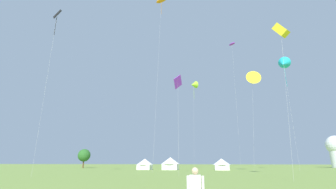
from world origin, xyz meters
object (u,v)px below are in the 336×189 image
object	(u,v)px
kite_purple_parafoil	(232,45)
festival_tent_right	(170,163)
kite_black_diamond	(57,16)
kite_lime_delta	(194,85)
kite_yellow_delta	(252,80)
kite_orange_parafoil	(161,1)
kite_purple_diamond	(178,82)
tree_distant_right	(84,155)
kite_cyan_delta	(284,64)
kite_yellow_box	(281,31)
festival_tent_center	(145,164)
festival_tent_left	(222,164)

from	to	relation	value
kite_purple_parafoil	festival_tent_right	distance (m)	38.15
kite_black_diamond	kite_lime_delta	bearing A→B (deg)	57.15
kite_black_diamond	kite_purple_parafoil	distance (m)	47.42
kite_yellow_delta	kite_orange_parafoil	bearing A→B (deg)	-163.80
kite_purple_diamond	festival_tent_right	bearing A→B (deg)	101.65
kite_purple_parafoil	tree_distant_right	size ratio (longest dim) A/B	5.90
kite_cyan_delta	festival_tent_right	world-z (taller)	kite_cyan_delta
kite_yellow_box	festival_tent_right	bearing A→B (deg)	121.50
kite_cyan_delta	kite_yellow_box	world-z (taller)	kite_cyan_delta
kite_lime_delta	kite_cyan_delta	bearing A→B (deg)	-17.75
festival_tent_center	festival_tent_left	bearing A→B (deg)	-0.00
kite_lime_delta	kite_yellow_delta	xyz separation A→B (m)	(13.04, -15.46, -4.98)
kite_purple_parafoil	kite_yellow_box	xyz separation A→B (m)	(1.37, -34.87, -16.97)
kite_lime_delta	kite_yellow_delta	world-z (taller)	kite_lime_delta
kite_cyan_delta	festival_tent_left	xyz separation A→B (m)	(-16.26, 3.80, -23.68)
kite_purple_parafoil	kite_yellow_box	distance (m)	38.80
kite_black_diamond	kite_purple_diamond	distance (m)	23.59
kite_black_diamond	festival_tent_center	size ratio (longest dim) A/B	6.58
festival_tent_right	festival_tent_left	xyz separation A→B (m)	(12.66, 0.00, -0.18)
festival_tent_left	kite_purple_diamond	bearing A→B (deg)	-106.78
kite_yellow_box	festival_tent_left	size ratio (longest dim) A/B	4.62
kite_yellow_box	festival_tent_center	bearing A→B (deg)	129.46
kite_lime_delta	tree_distant_right	xyz separation A→B (m)	(-37.57, 10.19, -19.32)
kite_lime_delta	kite_purple_diamond	xyz separation A→B (m)	(-1.24, -28.34, -9.10)
kite_yellow_delta	kite_purple_diamond	distance (m)	19.66
kite_cyan_delta	festival_tent_center	xyz separation A→B (m)	(-35.58, 3.80, -23.68)
kite_lime_delta	festival_tent_right	size ratio (longest dim) A/B	5.25
kite_black_diamond	festival_tent_right	world-z (taller)	kite_black_diamond
festival_tent_left	kite_yellow_box	bearing A→B (deg)	-77.97
kite_yellow_box	tree_distant_right	distance (m)	69.34
festival_tent_left	kite_orange_parafoil	bearing A→B (deg)	-124.19
kite_lime_delta	tree_distant_right	world-z (taller)	kite_lime_delta
kite_black_diamond	festival_tent_center	world-z (taller)	kite_black_diamond
festival_tent_right	tree_distant_right	world-z (taller)	tree_distant_right
kite_lime_delta	kite_orange_parafoil	bearing A→B (deg)	-105.00
kite_purple_parafoil	kite_yellow_box	size ratio (longest dim) A/B	1.85
festival_tent_center	tree_distant_right	distance (m)	28.15
kite_purple_parafoil	festival_tent_center	distance (m)	41.86
kite_orange_parafoil	festival_tent_left	distance (m)	40.79
kite_orange_parafoil	festival_tent_center	bearing A→B (deg)	113.10
tree_distant_right	kite_purple_diamond	bearing A→B (deg)	-46.68
kite_purple_parafoil	festival_tent_left	bearing A→B (deg)	-149.20
kite_orange_parafoil	kite_yellow_delta	bearing A→B (deg)	16.20
kite_yellow_delta	festival_tent_right	xyz separation A→B (m)	(-19.42, 12.06, -16.68)
kite_yellow_box	kite_purple_diamond	world-z (taller)	kite_yellow_box
kite_purple_parafoil	festival_tent_left	distance (m)	34.23
kite_purple_diamond	kite_black_diamond	bearing A→B (deg)	-166.94
kite_black_diamond	kite_orange_parafoil	bearing A→B (deg)	37.64
kite_orange_parafoil	kite_lime_delta	bearing A→B (deg)	75.00
kite_yellow_delta	tree_distant_right	bearing A→B (deg)	153.12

